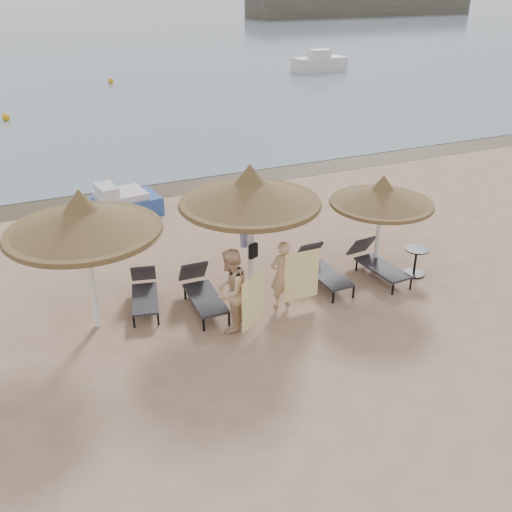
{
  "coord_description": "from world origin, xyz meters",
  "views": [
    {
      "loc": [
        -4.62,
        -8.84,
        6.71
      ],
      "look_at": [
        -0.11,
        1.2,
        1.21
      ],
      "focal_mm": 40.0,
      "sensor_mm": 36.0,
      "label": 1
    }
  ],
  "objects": [
    {
      "name": "pedal_boat",
      "position": [
        -1.74,
        7.65,
        0.39
      ],
      "size": [
        2.38,
        1.6,
        1.04
      ],
      "rotation": [
        0.0,
        0.0,
        0.13
      ],
      "color": "#294B98",
      "rests_on": "ground"
    },
    {
      "name": "ground",
      "position": [
        0.0,
        0.0,
        0.0
      ],
      "size": [
        160.0,
        160.0,
        0.0
      ],
      "primitive_type": "plane",
      "color": "tan",
      "rests_on": "ground"
    },
    {
      "name": "lounger_far_left",
      "position": [
        -2.39,
        2.21,
        0.34
      ],
      "size": [
        0.92,
        1.75,
        0.75
      ],
      "rotation": [
        0.0,
        0.0,
        -0.23
      ],
      "color": "black",
      "rests_on": "ground"
    },
    {
      "name": "sea",
      "position": [
        0.0,
        80.0,
        0.01
      ],
      "size": [
        200.0,
        140.0,
        0.03
      ],
      "primitive_type": "cube",
      "color": "slate",
      "rests_on": "ground"
    },
    {
      "name": "buoy_left",
      "position": [
        -4.33,
        22.42,
        0.19
      ],
      "size": [
        0.38,
        0.38,
        0.38
      ],
      "primitive_type": "sphere",
      "color": "#EAA70B",
      "rests_on": "ground"
    },
    {
      "name": "side_table",
      "position": [
        4.04,
        0.91,
        0.33
      ],
      "size": [
        0.57,
        0.57,
        0.69
      ],
      "rotation": [
        0.0,
        0.0,
        -0.08
      ],
      "color": "black",
      "rests_on": "ground"
    },
    {
      "name": "towel_left",
      "position": [
        -0.63,
        0.17,
        0.78
      ],
      "size": [
        0.69,
        0.44,
        1.12
      ],
      "rotation": [
        0.0,
        0.0,
        0.56
      ],
      "color": "yellow",
      "rests_on": "ground"
    },
    {
      "name": "towel_right",
      "position": [
        0.74,
        0.68,
        0.8
      ],
      "size": [
        0.83,
        0.03,
        1.16
      ],
      "rotation": [
        0.0,
        0.0,
        -0.01
      ],
      "color": "yellow",
      "rests_on": "ground"
    },
    {
      "name": "person_right",
      "position": [
        0.39,
        0.93,
        0.91
      ],
      "size": [
        0.85,
        0.56,
        1.83
      ],
      "primitive_type": "imported",
      "rotation": [
        0.0,
        0.0,
        3.16
      ],
      "color": "#D9B186",
      "rests_on": "ground"
    },
    {
      "name": "person_left",
      "position": [
        -0.98,
        0.52,
        1.05
      ],
      "size": [
        1.14,
        1.12,
        2.1
      ],
      "primitive_type": "imported",
      "rotation": [
        0.0,
        0.0,
        3.89
      ],
      "color": "#D9B186",
      "rests_on": "ground"
    },
    {
      "name": "buoy_mid",
      "position": [
        2.62,
        31.06,
        0.18
      ],
      "size": [
        0.36,
        0.36,
        0.36
      ],
      "primitive_type": "sphere",
      "color": "#EAA70B",
      "rests_on": "ground"
    },
    {
      "name": "palapa_center",
      "position": [
        -0.0,
        1.76,
        2.47
      ],
      "size": [
        3.13,
        3.13,
        3.1
      ],
      "rotation": [
        0.0,
        0.0,
        0.35
      ],
      "color": "white",
      "rests_on": "ground"
    },
    {
      "name": "palapa_left",
      "position": [
        -3.52,
        1.78,
        2.43
      ],
      "size": [
        3.08,
        3.08,
        3.05
      ],
      "rotation": [
        0.0,
        0.0,
        -0.23
      ],
      "color": "white",
      "rests_on": "ground"
    },
    {
      "name": "palapa_right",
      "position": [
        3.31,
        1.53,
        1.97
      ],
      "size": [
        2.49,
        2.49,
        2.47
      ],
      "rotation": [
        0.0,
        0.0,
        -0.13
      ],
      "color": "white",
      "rests_on": "ground"
    },
    {
      "name": "lounger_near_right",
      "position": [
        1.74,
        1.53,
        0.37
      ],
      "size": [
        0.65,
        1.85,
        0.82
      ],
      "rotation": [
        0.0,
        0.0,
        0.03
      ],
      "color": "black",
      "rests_on": "ground"
    },
    {
      "name": "bag_patterned",
      "position": [
        -0.0,
        1.94,
        1.31
      ],
      "size": [
        0.33,
        0.15,
        0.4
      ],
      "rotation": [
        0.0,
        0.0,
        0.15
      ],
      "color": "white",
      "rests_on": "ground"
    },
    {
      "name": "lounger_far_right",
      "position": [
        3.14,
        1.28,
        0.36
      ],
      "size": [
        0.73,
        1.85,
        0.81
      ],
      "rotation": [
        0.0,
        0.0,
        0.07
      ],
      "color": "black",
      "rests_on": "ground"
    },
    {
      "name": "bag_dark",
      "position": [
        -0.0,
        1.6,
        1.13
      ],
      "size": [
        0.25,
        0.17,
        0.34
      ],
      "rotation": [
        0.0,
        0.0,
        0.41
      ],
      "color": "black",
      "rests_on": "ground"
    },
    {
      "name": "wet_sand_strip",
      "position": [
        0.0,
        9.4,
        0.0
      ],
      "size": [
        200.0,
        1.6,
        0.01
      ],
      "primitive_type": "cube",
      "color": "#483D2C",
      "rests_on": "ground"
    },
    {
      "name": "lounger_near_left",
      "position": [
        -1.23,
        1.67,
        0.38
      ],
      "size": [
        0.68,
        1.89,
        0.84
      ],
      "rotation": [
        0.0,
        0.0,
        -0.03
      ],
      "color": "black",
      "rests_on": "ground"
    }
  ]
}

